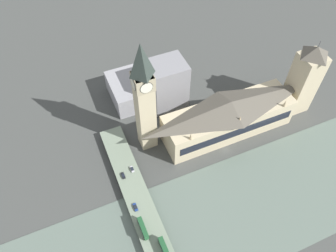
% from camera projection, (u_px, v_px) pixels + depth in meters
% --- Properties ---
extents(ground_plane, '(600.00, 600.00, 0.00)m').
position_uv_depth(ground_plane, '(226.00, 150.00, 209.52)').
color(ground_plane, '#424442').
extents(river_water, '(64.38, 360.00, 0.30)m').
position_uv_depth(river_water, '(259.00, 201.00, 187.50)').
color(river_water, slate).
rests_on(river_water, ground_plane).
extents(parliament_hall, '(24.34, 85.54, 27.51)m').
position_uv_depth(parliament_hall, '(229.00, 117.00, 209.39)').
color(parliament_hall, '#C1B28E').
rests_on(parliament_hall, ground_plane).
extents(clock_tower, '(11.22, 11.22, 78.62)m').
position_uv_depth(clock_tower, '(144.00, 98.00, 181.19)').
color(clock_tower, '#C1B28E').
rests_on(clock_tower, ground_plane).
extents(victoria_tower, '(15.03, 15.03, 56.13)m').
position_uv_depth(victoria_tower, '(304.00, 79.00, 213.04)').
color(victoria_tower, '#C1B28E').
rests_on(victoria_tower, ground_plane).
extents(road_bridge, '(160.77, 14.20, 4.81)m').
position_uv_depth(road_bridge, '(156.00, 243.00, 168.87)').
color(road_bridge, '#5D6A59').
rests_on(road_bridge, ground_plane).
extents(double_decker_bus_lead, '(11.74, 2.51, 4.72)m').
position_uv_depth(double_decker_bus_lead, '(143.00, 228.00, 170.10)').
color(double_decker_bus_lead, '#235B33').
rests_on(double_decker_bus_lead, road_bridge).
extents(double_decker_bus_mid, '(11.17, 2.66, 4.97)m').
position_uv_depth(double_decker_bus_mid, '(164.00, 248.00, 163.54)').
color(double_decker_bus_mid, '#235B33').
rests_on(double_decker_bus_mid, road_bridge).
extents(car_northbound_lead, '(4.26, 1.78, 1.39)m').
position_uv_depth(car_northbound_lead, '(132.00, 169.00, 194.50)').
color(car_northbound_lead, silver).
rests_on(car_northbound_lead, road_bridge).
extents(car_northbound_tail, '(4.36, 1.76, 1.36)m').
position_uv_depth(car_northbound_tail, '(123.00, 175.00, 191.83)').
color(car_northbound_tail, black).
rests_on(car_northbound_tail, road_bridge).
extents(car_southbound_tail, '(4.72, 1.90, 1.31)m').
position_uv_depth(car_southbound_tail, '(135.00, 207.00, 179.45)').
color(car_southbound_tail, navy).
rests_on(car_southbound_tail, road_bridge).
extents(city_block_west, '(20.78, 23.96, 36.17)m').
position_uv_depth(city_block_west, '(167.00, 84.00, 221.36)').
color(city_block_west, gray).
rests_on(city_block_west, ground_plane).
extents(city_block_center, '(33.64, 24.99, 16.01)m').
position_uv_depth(city_block_center, '(129.00, 90.00, 232.02)').
color(city_block_center, '#939399').
rests_on(city_block_center, ground_plane).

